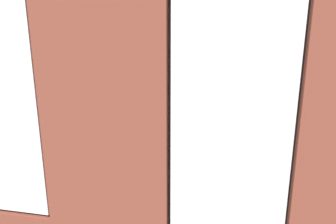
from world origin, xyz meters
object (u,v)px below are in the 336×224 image
couch_left (293,152)px  coffee_table (182,140)px  remote_silver (160,138)px  papasan_chair (159,109)px  couch_by_window (113,212)px  potted_plant_by_left_couch (264,123)px  media_console (27,152)px  remote_black (174,134)px  potted_plant_foreground_right (102,96)px  potted_plant_near_tv (16,150)px  cup_ceramic (186,137)px  table_plant_small (201,130)px  potted_plant_corner_near_left (287,109)px  remote_gray (182,137)px  potted_plant_between_couches (241,203)px  tv_flatscreen (23,121)px  potted_plant_mid_room_small (215,127)px

couch_left → coffee_table: 1.97m
remote_silver → papasan_chair: papasan_chair is taller
couch_by_window → potted_plant_by_left_couch: (-1.99, -3.80, 0.07)m
remote_silver → media_console: bearing=59.1°
remote_black → potted_plant_foreground_right: potted_plant_foreground_right is taller
remote_black → potted_plant_near_tv: 2.75m
papasan_chair → cup_ceramic: bearing=115.6°
couch_by_window → table_plant_small: bearing=-106.3°
couch_by_window → potted_plant_corner_near_left: size_ratio=1.87×
couch_by_window → media_console: couch_by_window is taller
remote_silver → potted_plant_by_left_couch: (-1.95, -1.46, -0.04)m
cup_ceramic → potted_plant_foreground_right: potted_plant_foreground_right is taller
couch_by_window → potted_plant_foreground_right: potted_plant_foreground_right is taller
potted_plant_by_left_couch → remote_gray: bearing=40.2°
remote_black → table_plant_small: bearing=126.7°
cup_ceramic → media_console: (2.79, 0.67, -0.24)m
cup_ceramic → media_console: size_ratio=0.10×
coffee_table → potted_plant_near_tv: size_ratio=0.83×
remote_gray → potted_plant_near_tv: bearing=101.6°
table_plant_small → potted_plant_by_left_couch: 1.70m
table_plant_small → media_console: table_plant_small is taller
potted_plant_foreground_right → couch_by_window: bearing=113.8°
couch_left → potted_plant_between_couches: potted_plant_between_couches is taller
coffee_table → media_console: bearing=16.6°
cup_ceramic → remote_silver: (0.47, 0.00, -0.04)m
remote_silver → coffee_table: bearing=-118.3°
papasan_chair → potted_plant_foreground_right: potted_plant_foreground_right is taller
couch_by_window → potted_plant_corner_near_left: (-2.55, -4.53, 0.22)m
remote_silver → potted_plant_near_tv: potted_plant_near_tv is taller
potted_plant_near_tv → papasan_chair: bearing=-108.7°
couch_by_window → tv_flatscreen: (2.28, -1.67, 0.49)m
tv_flatscreen → potted_plant_foreground_right: potted_plant_foreground_right is taller
couch_left → potted_plant_foreground_right: 4.85m
remote_silver → tv_flatscreen: 2.44m
couch_left → remote_silver: size_ratio=11.14×
couch_left → potted_plant_foreground_right: bearing=-114.2°
coffee_table → potted_plant_corner_near_left: potted_plant_corner_near_left is taller
media_console → coffee_table: bearing=-163.4°
couch_by_window → potted_plant_corner_near_left: potted_plant_corner_near_left is taller
potted_plant_between_couches → potted_plant_foreground_right: 5.62m
potted_plant_near_tv → potted_plant_mid_room_small: 3.88m
potted_plant_near_tv → potted_plant_corner_near_left: 5.75m
remote_gray → potted_plant_corner_near_left: bearing=-74.0°
remote_silver → remote_gray: bearing=-118.3°
cup_ceramic → potted_plant_between_couches: bearing=112.6°
potted_plant_mid_room_small → remote_silver: bearing=49.5°
couch_by_window → potted_plant_foreground_right: 4.92m
remote_black → remote_silver: bearing=-11.2°
media_console → potted_plant_mid_room_small: 3.72m
remote_black → potted_plant_corner_near_left: bearing=162.4°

